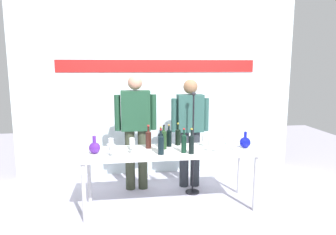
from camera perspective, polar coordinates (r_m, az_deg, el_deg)
name	(u,v)px	position (r m, az deg, el deg)	size (l,w,h in m)	color
ground_plane	(170,206)	(4.26, 0.29, -15.99)	(10.00, 10.00, 0.00)	#B0ACBF
back_wall	(158,86)	(5.23, -1.90, 5.89)	(4.68, 0.11, 3.00)	silver
display_table	(170,155)	(4.00, 0.30, -6.89)	(2.23, 0.65, 0.76)	white
decanter_blue_left	(95,147)	(3.93, -13.39, -5.39)	(0.14, 0.14, 0.22)	#512190
decanter_blue_right	(245,142)	(4.21, 14.02, -4.43)	(0.14, 0.14, 0.22)	#0E15B2
presenter_left	(136,125)	(4.55, -5.96, -1.38)	(0.61, 0.22, 1.70)	#343B2A
presenter_right	(190,127)	(4.65, 4.07, -1.71)	(0.57, 0.22, 1.64)	#282C33
wine_bottle_0	(161,142)	(3.87, -1.36, -4.45)	(0.06, 0.06, 0.33)	black
wine_bottle_1	(164,139)	(4.01, -0.78, -3.93)	(0.07, 0.07, 0.32)	#1D3B1D
wine_bottle_2	(148,139)	(4.06, -3.63, -3.90)	(0.07, 0.07, 0.31)	#371813
wine_bottle_3	(191,143)	(3.81, 4.35, -4.76)	(0.07, 0.07, 0.32)	black
wine_bottle_4	(169,137)	(4.14, 0.16, -3.65)	(0.07, 0.07, 0.30)	black
wine_bottle_5	(178,136)	(4.22, 1.84, -3.43)	(0.07, 0.07, 0.31)	black
wine_bottle_6	(184,142)	(3.85, 2.95, -4.61)	(0.06, 0.06, 0.31)	#0F2F20
wine_bottle_7	(161,144)	(3.77, -1.32, -4.89)	(0.07, 0.07, 0.32)	black
wine_glass_left_0	(113,148)	(3.73, -10.13, -5.56)	(0.06, 0.06, 0.15)	white
wine_glass_left_1	(110,147)	(3.81, -10.70, -5.40)	(0.06, 0.06, 0.14)	white
wine_glass_left_2	(132,146)	(3.82, -6.62, -5.16)	(0.06, 0.06, 0.15)	white
wine_glass_left_3	(133,143)	(3.97, -6.55, -4.76)	(0.06, 0.06, 0.13)	white
wine_glass_left_4	(132,141)	(4.06, -6.65, -4.30)	(0.07, 0.07, 0.14)	white
wine_glass_left_5	(111,141)	(4.13, -10.47, -4.32)	(0.07, 0.07, 0.13)	white
wine_glass_right_0	(219,144)	(3.90, 9.35, -4.92)	(0.07, 0.07, 0.15)	white
wine_glass_right_1	(229,138)	(4.28, 11.23, -3.80)	(0.07, 0.07, 0.13)	white
wine_glass_right_2	(210,144)	(3.94, 7.77, -4.83)	(0.06, 0.06, 0.15)	white
wine_glass_right_3	(204,139)	(4.18, 6.73, -3.88)	(0.07, 0.07, 0.15)	white
wine_glass_right_4	(226,138)	(4.17, 10.57, -3.81)	(0.07, 0.07, 0.17)	white
wine_glass_right_5	(236,143)	(4.04, 12.41, -4.55)	(0.07, 0.07, 0.14)	white
microphone_stand	(193,160)	(4.50, 4.60, -7.87)	(0.20, 0.20, 1.48)	black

